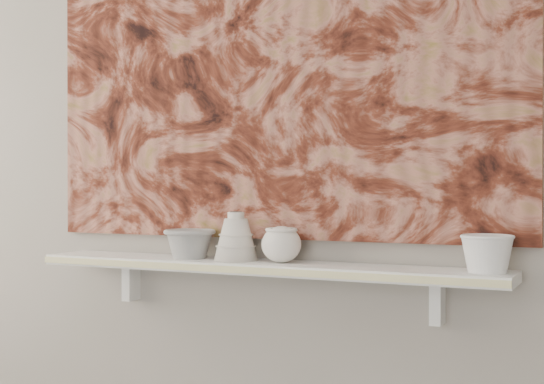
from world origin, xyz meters
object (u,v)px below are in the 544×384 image
Objects in this scene: bell_vessel at (236,236)px; bowl_grey at (190,243)px; bowl_white at (487,253)px; cup_cream at (281,245)px; shelf at (260,267)px; painting at (272,50)px.

bowl_grey is at bearing 180.00° from bell_vessel.
cup_cream is at bearing 180.00° from bowl_white.
bowl_white is at bearing 0.00° from cup_cream.
bowl_white is at bearing 0.00° from shelf.
shelf is 0.63m from painting.
bell_vessel is at bearing 0.00° from bowl_grey.
bowl_white reaches higher than shelf.
cup_cream is at bearing 0.00° from bowl_grey.
shelf is at bearing 0.00° from bell_vessel.
bell_vessel is at bearing -133.34° from painting.
cup_cream reaches higher than shelf.
painting is 11.40× the size of bowl_white.
cup_cream is (0.07, -0.08, -0.56)m from painting.
shelf is 0.93× the size of painting.
bowl_white is at bearing 0.00° from bell_vessel.
cup_cream is at bearing -49.85° from painting.
shelf is at bearing 180.00° from cup_cream.
cup_cream reaches higher than bowl_grey.
shelf is 9.98× the size of bell_vessel.
shelf is at bearing 0.00° from bowl_grey.
bowl_grey is 0.30m from cup_cream.
cup_cream is 0.56m from bowl_white.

